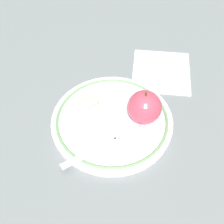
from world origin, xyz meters
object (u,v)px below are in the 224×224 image
apple_slice_front (86,103)px  fork (102,146)px  apple_red_whole (145,107)px  napkin_folded (161,71)px  plate (112,121)px

apple_slice_front → fork: size_ratio=0.36×
apple_red_whole → apple_slice_front: (-0.11, -0.02, -0.02)m
apple_red_whole → napkin_folded: size_ratio=0.53×
plate → napkin_folded: plate is taller
fork → plate: bearing=42.3°
fork → apple_slice_front: bearing=77.8°
apple_red_whole → fork: apple_red_whole is taller
apple_red_whole → apple_slice_front: size_ratio=1.28×
apple_slice_front → napkin_folded: (0.09, 0.17, -0.02)m
apple_red_whole → plate: bearing=-151.9°
apple_slice_front → plate: bearing=-48.5°
plate → apple_slice_front: (-0.06, 0.00, 0.02)m
plate → apple_red_whole: 0.07m
plate → apple_slice_front: 0.06m
apple_red_whole → napkin_folded: bearing=97.0°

